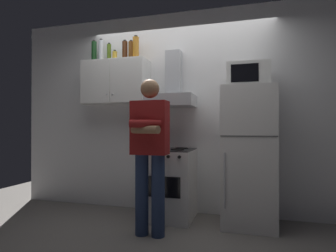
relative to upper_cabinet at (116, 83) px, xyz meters
name	(u,v)px	position (x,y,z in m)	size (l,w,h in m)	color
ground_plane	(168,225)	(0.85, -0.37, -1.75)	(7.00, 7.00, 0.00)	slate
back_wall_tiled	(180,112)	(0.85, 0.23, -0.40)	(4.80, 0.10, 2.70)	white
upper_cabinet	(116,83)	(0.00, 0.00, 0.00)	(0.90, 0.37, 0.60)	white
stove_oven	(169,183)	(0.80, -0.13, -1.32)	(0.60, 0.62, 0.87)	white
range_hood	(172,92)	(0.80, 0.00, -0.15)	(0.60, 0.44, 0.75)	#B7BABF
refrigerator	(248,156)	(1.75, -0.12, -0.95)	(0.60, 0.62, 1.60)	white
microwave	(248,76)	(1.75, -0.11, -0.01)	(0.48, 0.37, 0.28)	silver
person_standing	(150,150)	(0.75, -0.73, -0.85)	(0.38, 0.33, 1.64)	navy
bottle_liquor_amber	(136,48)	(0.31, -0.03, 0.45)	(0.08, 0.08, 0.31)	#B7721E
bottle_olive_oil	(109,53)	(-0.11, 0.02, 0.42)	(0.06, 0.06, 0.26)	#4C6B19
bottle_wine_green	(94,52)	(-0.36, 0.04, 0.46)	(0.07, 0.07, 0.33)	#19471E
bottle_beer_brown	(131,51)	(0.21, 0.04, 0.43)	(0.07, 0.07, 0.28)	brown
bottle_rum_dark	(125,51)	(0.12, 0.03, 0.44)	(0.07, 0.07, 0.29)	#47230F
bottle_spice_jar	(115,56)	(0.00, -0.03, 0.36)	(0.06, 0.06, 0.14)	gold
bottle_vodka_clear	(101,51)	(-0.22, -0.02, 0.45)	(0.07, 0.07, 0.32)	silver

